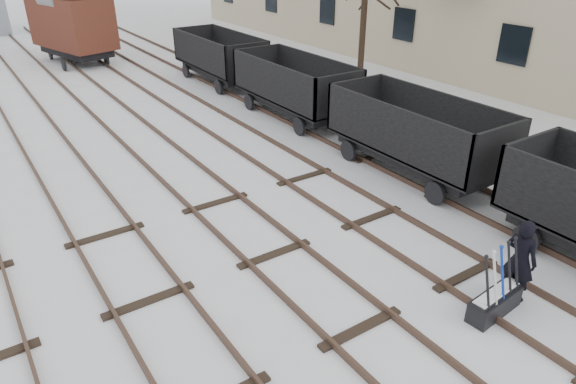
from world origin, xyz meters
The scene contains 9 objects.
ground centered at (0.00, 0.00, 0.00)m, with size 120.00×120.00×0.00m, color white.
tracks centered at (0.00, 13.67, 0.07)m, with size 13.90×52.00×0.16m.
ground_frame centered at (2.46, -1.08, 0.28)m, with size 1.33×0.53×1.49m.
worker centered at (3.21, -0.98, 0.90)m, with size 0.65×0.43×1.79m, color black.
freight_wagon_b centered at (6.00, 4.49, 0.89)m, with size 2.28×5.69×2.32m.
freight_wagon_c centered at (6.00, 10.89, 0.89)m, with size 2.28×5.69×2.32m.
freight_wagon_d centered at (6.00, 17.29, 0.89)m, with size 2.28×5.69×2.32m.
box_van_wagon centered at (1.26, 25.71, 2.29)m, with size 3.99×5.69×3.93m.
tree_near centered at (11.79, 13.58, 2.81)m, with size 0.30×0.30×5.61m, color black.
Camera 1 is at (-5.26, -5.37, 6.67)m, focal length 32.00 mm.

